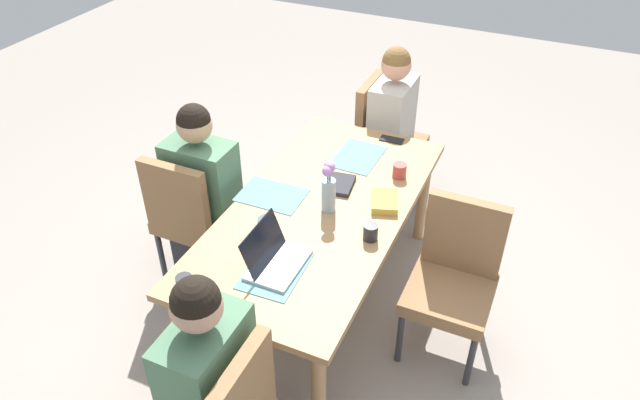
{
  "coord_description": "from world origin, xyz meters",
  "views": [
    {
      "loc": [
        2.34,
        1.05,
        2.66
      ],
      "look_at": [
        0.0,
        0.0,
        0.77
      ],
      "focal_mm": 33.28,
      "sensor_mm": 36.0,
      "label": 1
    }
  ],
  "objects_px": {
    "coffee_mug_near_right": "(267,226)",
    "person_head_left_left_near": "(390,137)",
    "person_near_left_far": "(206,205)",
    "book_red_cover": "(340,184)",
    "person_head_right_left_mid": "(213,397)",
    "chair_far_right_near": "(455,273)",
    "flower_vase": "(329,185)",
    "phone_black": "(392,140)",
    "coffee_mug_centre_left": "(185,286)",
    "coffee_mug_near_left": "(371,232)",
    "coffee_mug_centre_right": "(400,171)",
    "chair_head_left_left_near": "(383,134)",
    "dining_table": "(320,219)",
    "book_blue_cover": "(385,201)",
    "chair_near_left_far": "(191,213)",
    "laptop_head_right_left_mid": "(274,258)"
  },
  "relations": [
    {
      "from": "person_near_left_far",
      "to": "book_red_cover",
      "type": "xyz_separation_m",
      "value": [
        -0.25,
        0.77,
        0.21
      ]
    },
    {
      "from": "chair_head_left_left_near",
      "to": "person_head_right_left_mid",
      "type": "xyz_separation_m",
      "value": [
        2.41,
        0.09,
        0.03
      ]
    },
    {
      "from": "person_head_left_left_near",
      "to": "coffee_mug_near_left",
      "type": "relative_size",
      "value": 13.8
    },
    {
      "from": "dining_table",
      "to": "chair_near_left_far",
      "type": "distance_m",
      "value": 0.83
    },
    {
      "from": "person_head_right_left_mid",
      "to": "person_near_left_far",
      "type": "distance_m",
      "value": 1.37
    },
    {
      "from": "chair_far_right_near",
      "to": "flower_vase",
      "type": "relative_size",
      "value": 2.95
    },
    {
      "from": "person_near_left_far",
      "to": "book_blue_cover",
      "type": "bearing_deg",
      "value": 100.11
    },
    {
      "from": "chair_head_left_left_near",
      "to": "coffee_mug_centre_left",
      "type": "xyz_separation_m",
      "value": [
        2.11,
        -0.22,
        0.28
      ]
    },
    {
      "from": "coffee_mug_centre_right",
      "to": "person_head_left_left_near",
      "type": "bearing_deg",
      "value": -158.68
    },
    {
      "from": "phone_black",
      "to": "person_head_right_left_mid",
      "type": "bearing_deg",
      "value": -94.95
    },
    {
      "from": "person_head_right_left_mid",
      "to": "coffee_mug_near_right",
      "type": "distance_m",
      "value": 0.9
    },
    {
      "from": "coffee_mug_near_right",
      "to": "book_blue_cover",
      "type": "xyz_separation_m",
      "value": [
        -0.47,
        0.47,
        -0.02
      ]
    },
    {
      "from": "person_near_left_far",
      "to": "chair_far_right_near",
      "type": "relative_size",
      "value": 1.33
    },
    {
      "from": "coffee_mug_near_left",
      "to": "coffee_mug_centre_right",
      "type": "height_order",
      "value": "coffee_mug_near_left"
    },
    {
      "from": "chair_head_left_left_near",
      "to": "book_blue_cover",
      "type": "xyz_separation_m",
      "value": [
        1.09,
        0.37,
        0.24
      ]
    },
    {
      "from": "laptop_head_right_left_mid",
      "to": "coffee_mug_centre_left",
      "type": "distance_m",
      "value": 0.43
    },
    {
      "from": "chair_head_left_left_near",
      "to": "dining_table",
      "type": "bearing_deg",
      "value": 2.92
    },
    {
      "from": "chair_far_right_near",
      "to": "coffee_mug_centre_right",
      "type": "distance_m",
      "value": 0.68
    },
    {
      "from": "dining_table",
      "to": "chair_near_left_far",
      "type": "height_order",
      "value": "chair_near_left_far"
    },
    {
      "from": "flower_vase",
      "to": "coffee_mug_near_right",
      "type": "height_order",
      "value": "flower_vase"
    },
    {
      "from": "dining_table",
      "to": "chair_near_left_far",
      "type": "bearing_deg",
      "value": -83.3
    },
    {
      "from": "person_head_right_left_mid",
      "to": "chair_far_right_near",
      "type": "height_order",
      "value": "person_head_right_left_mid"
    },
    {
      "from": "person_head_right_left_mid",
      "to": "coffee_mug_centre_right",
      "type": "height_order",
      "value": "person_head_right_left_mid"
    },
    {
      "from": "chair_near_left_far",
      "to": "coffee_mug_centre_left",
      "type": "distance_m",
      "value": 0.96
    },
    {
      "from": "person_near_left_far",
      "to": "chair_near_left_far",
      "type": "bearing_deg",
      "value": -38.76
    },
    {
      "from": "coffee_mug_centre_right",
      "to": "phone_black",
      "type": "height_order",
      "value": "coffee_mug_centre_right"
    },
    {
      "from": "chair_near_left_far",
      "to": "phone_black",
      "type": "relative_size",
      "value": 6.0
    },
    {
      "from": "chair_head_left_left_near",
      "to": "person_near_left_far",
      "type": "relative_size",
      "value": 0.75
    },
    {
      "from": "person_near_left_far",
      "to": "book_red_cover",
      "type": "height_order",
      "value": "person_near_left_far"
    },
    {
      "from": "chair_head_left_left_near",
      "to": "book_blue_cover",
      "type": "height_order",
      "value": "chair_head_left_left_near"
    },
    {
      "from": "person_head_right_left_mid",
      "to": "phone_black",
      "type": "bearing_deg",
      "value": 177.0
    },
    {
      "from": "chair_far_right_near",
      "to": "person_near_left_far",
      "type": "bearing_deg",
      "value": -87.91
    },
    {
      "from": "coffee_mug_centre_left",
      "to": "person_head_right_left_mid",
      "type": "bearing_deg",
      "value": 45.26
    },
    {
      "from": "person_head_right_left_mid",
      "to": "coffee_mug_centre_left",
      "type": "relative_size",
      "value": 10.95
    },
    {
      "from": "phone_black",
      "to": "coffee_mug_centre_left",
      "type": "bearing_deg",
      "value": -105.56
    },
    {
      "from": "chair_head_left_left_near",
      "to": "coffee_mug_near_right",
      "type": "relative_size",
      "value": 10.23
    },
    {
      "from": "laptop_head_right_left_mid",
      "to": "coffee_mug_near_right",
      "type": "xyz_separation_m",
      "value": [
        -0.2,
        -0.15,
        0.0
      ]
    },
    {
      "from": "dining_table",
      "to": "laptop_head_right_left_mid",
      "type": "height_order",
      "value": "laptop_head_right_left_mid"
    },
    {
      "from": "person_head_right_left_mid",
      "to": "flower_vase",
      "type": "relative_size",
      "value": 3.92
    },
    {
      "from": "dining_table",
      "to": "coffee_mug_centre_right",
      "type": "relative_size",
      "value": 21.68
    },
    {
      "from": "book_red_cover",
      "to": "flower_vase",
      "type": "bearing_deg",
      "value": -1.33
    },
    {
      "from": "coffee_mug_near_right",
      "to": "person_head_left_left_near",
      "type": "bearing_deg",
      "value": 173.47
    },
    {
      "from": "chair_head_left_left_near",
      "to": "coffee_mug_near_right",
      "type": "height_order",
      "value": "chair_head_left_left_near"
    },
    {
      "from": "coffee_mug_near_right",
      "to": "book_red_cover",
      "type": "bearing_deg",
      "value": 160.87
    },
    {
      "from": "dining_table",
      "to": "book_red_cover",
      "type": "xyz_separation_m",
      "value": [
        -0.23,
        0.02,
        0.09
      ]
    },
    {
      "from": "chair_head_left_left_near",
      "to": "coffee_mug_near_right",
      "type": "bearing_deg",
      "value": -3.57
    },
    {
      "from": "person_head_left_left_near",
      "to": "chair_far_right_near",
      "type": "relative_size",
      "value": 1.33
    },
    {
      "from": "person_head_right_left_mid",
      "to": "chair_near_left_far",
      "type": "bearing_deg",
      "value": -141.83
    },
    {
      "from": "coffee_mug_near_left",
      "to": "book_red_cover",
      "type": "height_order",
      "value": "coffee_mug_near_left"
    },
    {
      "from": "coffee_mug_centre_right",
      "to": "book_red_cover",
      "type": "xyz_separation_m",
      "value": [
        0.23,
        -0.28,
        -0.03
      ]
    }
  ]
}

